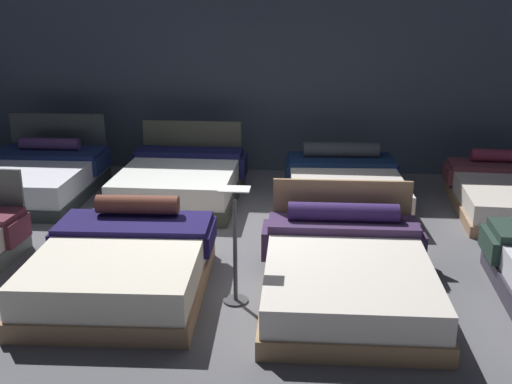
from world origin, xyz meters
The scene contains 9 objects.
ground_plane centered at (0.00, 0.00, -0.01)m, with size 18.00×18.00×0.02m, color #5B5B60.
showroom_back_wall centered at (0.00, 3.31, 1.75)m, with size 18.00×0.06×3.50m, color #333D4C.
bed_1 centered at (-1.12, -1.28, 0.26)m, with size 1.70×2.00×0.76m.
bed_2 centered at (1.04, -1.19, 0.25)m, with size 1.70×2.19×0.89m.
bed_4 centered at (-3.29, 1.61, 0.26)m, with size 1.70×2.17×1.03m.
bed_5 centered at (-1.15, 1.56, 0.26)m, with size 1.72×2.01×0.97m.
bed_6 centered at (1.14, 1.54, 0.26)m, with size 1.68×2.17×0.75m.
bed_7 centered at (3.37, 1.56, 0.22)m, with size 1.59×2.21×0.66m.
price_sign centered at (0.00, -1.38, 0.44)m, with size 0.28×0.24×1.13m.
Camera 1 is at (0.68, -6.60, 2.77)m, focal length 43.21 mm.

